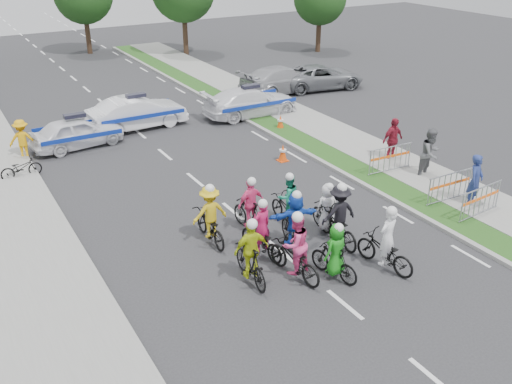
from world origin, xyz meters
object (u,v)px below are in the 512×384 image
spectator_0 (475,181)px  rider_3 (251,258)px  marshal_hiviz (22,139)px  barrier_2 (390,160)px  cone_0 (283,153)px  rider_5 (294,224)px  spectator_2 (393,140)px  barrier_1 (449,188)px  rider_8 (287,204)px  rider_10 (210,220)px  civilian_sedan (282,79)px  civilian_suv (321,77)px  rider_0 (385,248)px  barrier_0 (480,203)px  spectator_1 (430,154)px  rider_2 (295,253)px  police_car_2 (251,102)px  police_car_1 (137,113)px  rider_6 (261,237)px  rider_7 (326,213)px  police_car_0 (77,132)px  rider_4 (338,220)px  rider_1 (335,256)px  cone_1 (280,122)px  rider_9 (251,210)px  parked_bike (21,168)px

spectator_0 → rider_3: bearing=162.3°
marshal_hiviz → barrier_2: (11.79, -8.76, -0.26)m
cone_0 → rider_5: bearing=-120.0°
spectator_2 → barrier_1: (-0.95, -3.89, -0.34)m
rider_8 → barrier_2: 5.74m
rider_10 → civilian_sedan: 17.09m
rider_8 → barrier_1: size_ratio=0.89×
civilian_suv → cone_0: size_ratio=7.10×
rider_0 → barrier_0: rider_0 is taller
marshal_hiviz → spectator_1: bearing=157.1°
rider_2 → police_car_2: size_ratio=0.42×
rider_2 → rider_5: rider_2 is taller
rider_3 → police_car_1: 13.80m
rider_6 → rider_10: 1.71m
rider_7 → rider_0: bearing=100.7°
rider_6 → spectator_1: size_ratio=0.97×
spectator_2 → rider_3: bearing=-157.8°
rider_3 → spectator_2: 10.27m
rider_3 → spectator_0: bearing=-174.4°
rider_2 → rider_7: rider_2 is taller
police_car_0 → spectator_2: 13.23m
rider_0 → marshal_hiviz: (-7.08, 13.73, 0.17)m
rider_3 → civilian_sedan: 19.04m
rider_4 → civilian_sedan: 16.94m
rider_1 → rider_8: bearing=-112.5°
rider_8 → cone_1: 9.22m
police_car_1 → cone_1: police_car_1 is taller
rider_7 → police_car_1: (-1.60, 12.51, 0.08)m
rider_9 → barrier_2: rider_9 is taller
spectator_2 → rider_0: bearing=-138.2°
rider_7 → police_car_0: size_ratio=0.44×
rider_2 → police_car_1: 14.11m
rider_7 → police_car_1: bearing=-75.7°
police_car_2 → spectator_1: 10.29m
rider_7 → rider_9: (-1.98, 1.24, 0.05)m
rider_0 → barrier_0: bearing=178.6°
rider_2 → rider_9: 2.83m
rider_2 → police_car_0: 13.25m
civilian_suv → parked_bike: (-17.44, -4.78, -0.29)m
rider_5 → rider_6: (-1.06, 0.13, -0.19)m
rider_5 → cone_0: 6.86m
police_car_0 → rider_10: bearing=-179.9°
rider_9 → police_car_1: size_ratio=0.41×
barrier_0 → rider_1: bearing=-176.3°
barrier_0 → cone_0: (-2.82, 7.41, -0.22)m
rider_4 → rider_9: (-1.89, 1.94, -0.05)m
barrier_1 → rider_1: bearing=-164.7°
rider_4 → police_car_0: size_ratio=0.52×
rider_3 → rider_4: size_ratio=0.96×
rider_3 → spectator_0: (8.76, 0.13, 0.19)m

